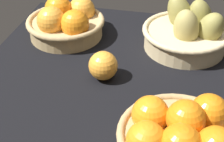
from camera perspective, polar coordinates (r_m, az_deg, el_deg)
name	(u,v)px	position (r cm, az deg, el deg)	size (l,w,h in cm)	color
market_tray	(111,88)	(86.66, -0.20, -2.84)	(84.00, 72.00, 3.00)	black
basket_near_right_pears	(188,32)	(100.39, 12.60, 6.40)	(24.67, 24.81, 15.03)	#D3BC8C
basket_near_left	(179,138)	(65.95, 11.20, -10.91)	(23.62, 23.62, 12.08)	tan
basket_far_right	(66,22)	(104.78, -7.65, 8.12)	(23.63, 23.63, 11.42)	tan
loose_orange_front_gap	(103,66)	(85.54, -1.49, 0.90)	(7.41, 7.41, 7.41)	#F49E33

